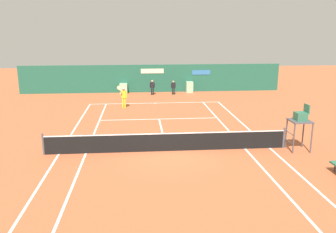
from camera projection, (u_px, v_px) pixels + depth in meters
name	position (u px, v px, depth m)	size (l,w,h in m)	color
ground_plane	(166.00, 147.00, 17.93)	(80.00, 80.00, 0.01)	#B25633
tennis_net	(167.00, 141.00, 17.25)	(12.10, 0.10, 1.07)	#4C4C51
sponsor_back_wall	(153.00, 79.00, 33.46)	(25.00, 1.02, 2.63)	#1E5642
umpire_chair	(300.00, 120.00, 17.13)	(1.00, 1.00, 2.36)	#47474C
player_on_baseline	(124.00, 96.00, 26.75)	(0.72, 0.65, 1.80)	yellow
ball_kid_left_post	(173.00, 87.00, 32.25)	(0.43, 0.21, 1.30)	black
ball_kid_right_post	(152.00, 86.00, 32.08)	(0.46, 0.19, 1.38)	black
tennis_ball_near_service_line	(224.00, 127.00, 21.56)	(0.07, 0.07, 0.07)	#CCE033
tennis_ball_by_sideline	(127.00, 137.00, 19.45)	(0.07, 0.07, 0.07)	#CCE033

